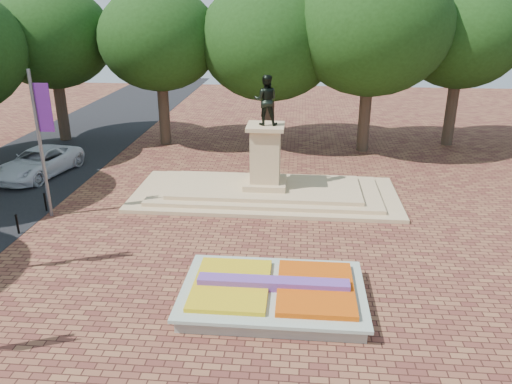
# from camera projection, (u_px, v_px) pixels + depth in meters

# --- Properties ---
(ground) EXTENTS (90.00, 90.00, 0.00)m
(ground) POSITION_uv_depth(u_px,v_px,m) (250.00, 272.00, 19.30)
(ground) COLOR brown
(ground) RESTS_ON ground
(flower_bed) EXTENTS (6.30, 4.30, 0.91)m
(flower_bed) POSITION_uv_depth(u_px,v_px,m) (274.00, 293.00, 17.22)
(flower_bed) COLOR gray
(flower_bed) RESTS_ON ground
(monument) EXTENTS (14.00, 6.00, 6.40)m
(monument) POSITION_uv_depth(u_px,v_px,m) (265.00, 181.00, 26.41)
(monument) COLOR tan
(monument) RESTS_ON ground
(tree_row_back) EXTENTS (44.80, 8.80, 10.43)m
(tree_row_back) POSITION_uv_depth(u_px,v_px,m) (311.00, 50.00, 33.42)
(tree_row_back) COLOR #3B2C20
(tree_row_back) RESTS_ON ground
(van) EXTENTS (3.80, 6.26, 1.62)m
(van) POSITION_uv_depth(u_px,v_px,m) (39.00, 163.00, 29.54)
(van) COLOR silver
(van) RESTS_ON ground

